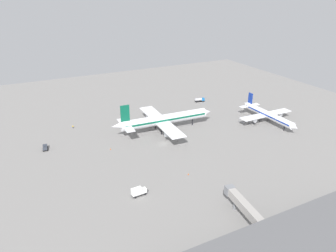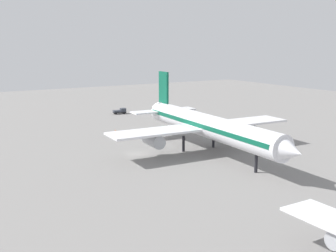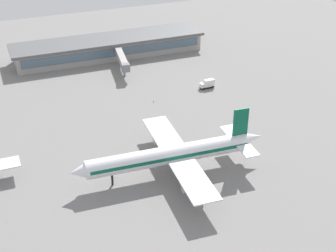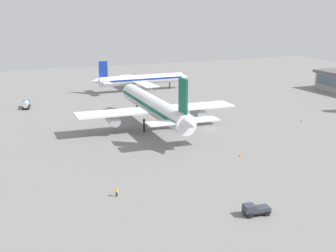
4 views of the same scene
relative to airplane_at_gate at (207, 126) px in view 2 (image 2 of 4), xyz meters
name	(u,v)px [view 2 (image 2 of 4)]	position (x,y,z in m)	size (l,w,h in m)	color
ground	(137,154)	(-6.89, -13.92, -6.16)	(288.00, 288.00, 0.00)	gray
airplane_at_gate	(207,126)	(0.00, 0.00, 0.00)	(55.64, 44.60, 16.93)	white
pushback_tractor	(120,111)	(-58.23, 5.53, -5.19)	(2.69, 4.61, 1.90)	black
ground_crew_worker	(190,113)	(-41.94, 24.07, -5.31)	(0.55, 0.49, 1.67)	#1E2338
safety_cone_near_gate	(115,131)	(-31.40, -8.25, -5.86)	(0.44, 0.44, 0.60)	#EA590C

